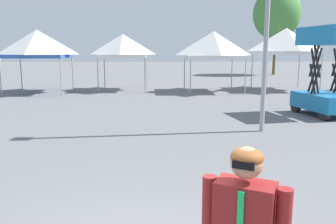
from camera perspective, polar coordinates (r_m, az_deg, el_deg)
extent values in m
cylinder|color=#9E9EA3|center=(24.37, -26.32, 5.90)|extent=(0.06, 0.06, 2.00)
cylinder|color=#9E9EA3|center=(20.13, -26.38, 5.47)|extent=(0.06, 0.06, 2.21)
cylinder|color=#9E9EA3|center=(19.18, -17.59, 5.87)|extent=(0.06, 0.06, 2.21)
cylinder|color=#9E9EA3|center=(23.08, -23.47, 6.18)|extent=(0.06, 0.06, 2.21)
cylinder|color=#9E9EA3|center=(22.25, -15.75, 6.52)|extent=(0.06, 0.06, 2.21)
pyramid|color=white|center=(21.06, -21.12, 10.91)|extent=(3.50, 3.50, 1.38)
cube|color=#3359B2|center=(21.06, -20.98, 8.77)|extent=(3.46, 3.46, 0.20)
cylinder|color=#9E9EA3|center=(20.04, -11.72, 6.29)|extent=(0.06, 0.06, 2.20)
cylinder|color=#9E9EA3|center=(19.79, -3.90, 6.43)|extent=(0.06, 0.06, 2.20)
cylinder|color=#9E9EA3|center=(22.72, -10.62, 6.78)|extent=(0.06, 0.06, 2.20)
cylinder|color=#9E9EA3|center=(22.49, -3.72, 6.90)|extent=(0.06, 0.06, 2.20)
pyramid|color=white|center=(21.18, -7.60, 11.22)|extent=(2.92, 2.92, 1.20)
cube|color=white|center=(21.18, -7.56, 9.32)|extent=(2.89, 2.89, 0.20)
cylinder|color=#9E9EA3|center=(18.73, 3.80, 6.15)|extent=(0.06, 0.06, 2.16)
cylinder|color=#9E9EA3|center=(19.36, 12.89, 6.05)|extent=(0.06, 0.06, 2.16)
cylinder|color=#9E9EA3|center=(21.77, 2.78, 6.74)|extent=(0.06, 0.06, 2.16)
cylinder|color=#9E9EA3|center=(22.31, 10.68, 6.67)|extent=(0.06, 0.06, 2.16)
pyramid|color=white|center=(20.44, 7.66, 11.38)|extent=(3.36, 3.36, 1.37)
cube|color=white|center=(20.44, 7.61, 9.18)|extent=(3.33, 3.33, 0.20)
cylinder|color=#9E9EA3|center=(20.36, 16.26, 6.43)|extent=(0.06, 0.06, 2.39)
cylinder|color=#9E9EA3|center=(21.53, 24.34, 6.12)|extent=(0.06, 0.06, 2.39)
cylinder|color=#9E9EA3|center=(23.39, 13.92, 6.99)|extent=(0.06, 0.06, 2.39)
cylinder|color=#9E9EA3|center=(24.41, 21.13, 6.73)|extent=(0.06, 0.06, 2.39)
pyramid|color=white|center=(22.34, 19.20, 11.42)|extent=(3.35, 3.35, 1.37)
cube|color=white|center=(22.33, 19.08, 9.40)|extent=(3.32, 3.32, 0.20)
cylinder|color=black|center=(13.12, 24.85, -0.30)|extent=(0.28, 0.51, 0.48)
cylinder|color=black|center=(14.49, 20.69, 0.92)|extent=(0.28, 0.51, 0.48)
cylinder|color=black|center=(15.18, 24.43, 1.07)|extent=(0.28, 0.51, 0.48)
cube|color=#1972AD|center=(14.10, 24.72, 1.63)|extent=(1.86, 2.54, 0.60)
cylinder|color=black|center=(13.74, 23.28, 4.01)|extent=(0.22, 0.65, 1.64)
cylinder|color=black|center=(13.74, 23.28, 4.01)|extent=(0.22, 0.65, 1.64)
cylinder|color=black|center=(14.34, 26.45, 4.00)|extent=(0.22, 0.65, 1.64)
cylinder|color=black|center=(14.34, 26.45, 4.00)|extent=(0.22, 0.65, 1.64)
cylinder|color=black|center=(13.70, 23.45, 6.40)|extent=(0.22, 0.65, 1.64)
cylinder|color=black|center=(13.70, 23.45, 6.40)|extent=(0.22, 0.65, 1.64)
cylinder|color=black|center=(13.68, 23.63, 8.80)|extent=(0.22, 0.65, 1.64)
cylinder|color=black|center=(13.68, 23.63, 8.80)|extent=(0.22, 0.65, 1.64)
cube|color=#1972AD|center=(13.98, 25.39, 10.36)|extent=(1.76, 2.42, 0.12)
cube|color=#1972AD|center=(14.83, 22.92, 11.79)|extent=(1.31, 0.34, 0.55)
cube|color=#1972AD|center=(13.60, 23.33, 11.96)|extent=(0.52, 2.15, 0.55)
cube|color=maroon|center=(2.66, 12.68, -17.45)|extent=(0.48, 0.40, 0.60)
cylinder|color=maroon|center=(2.71, 6.92, -16.19)|extent=(0.11, 0.11, 0.56)
sphere|color=tan|center=(2.48, 13.09, -8.32)|extent=(0.23, 0.23, 0.23)
ellipsoid|color=brown|center=(2.47, 13.13, -7.43)|extent=(0.23, 0.23, 0.14)
cube|color=black|center=(2.38, 12.53, -8.74)|extent=(0.14, 0.09, 0.06)
cube|color=#19BF59|center=(2.52, 12.00, -17.77)|extent=(0.04, 0.03, 0.46)
cylinder|color=brown|center=(36.01, 17.45, 9.30)|extent=(0.28, 0.28, 4.14)
ellipsoid|color=#47843D|center=(36.18, 17.80, 15.48)|extent=(4.57, 4.57, 5.03)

